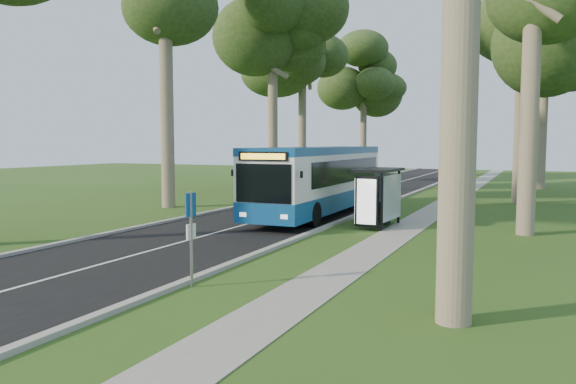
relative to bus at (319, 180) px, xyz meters
name	(u,v)px	position (x,y,z in m)	size (l,w,h in m)	color
ground	(281,246)	(1.78, -8.18, -1.71)	(120.00, 120.00, 0.00)	#2E4F18
road	(301,209)	(-1.72, 1.82, -1.70)	(7.00, 100.00, 0.02)	black
kerb_east	(365,212)	(1.78, 1.82, -1.65)	(0.25, 100.00, 0.12)	#9E9B93
kerb_west	(243,205)	(-5.22, 1.82, -1.65)	(0.25, 100.00, 0.12)	#9E9B93
centre_line	(301,209)	(-1.72, 1.82, -1.69)	(0.12, 100.00, 0.01)	white
footpath	(426,216)	(4.78, 1.82, -1.70)	(1.50, 100.00, 0.02)	gray
bus	(319,180)	(0.00, 0.00, 0.00)	(2.81, 12.50, 3.30)	white
bus_stop_sign	(191,227)	(2.07, -13.98, -0.24)	(0.11, 0.33, 2.34)	gray
bus_shelter	(378,186)	(3.65, -2.69, 0.00)	(1.68, 2.91, 2.43)	black
litter_bin	(385,213)	(3.65, -1.60, -1.24)	(0.54, 0.54, 0.94)	black
car_white	(326,176)	(-6.91, 19.53, -0.99)	(1.69, 4.21, 1.43)	silver
car_silver	(349,173)	(-6.52, 24.78, -0.97)	(1.57, 4.51, 1.49)	#A1A4A8
tree_west_c	(273,33)	(-7.22, 9.82, 9.24)	(5.20, 5.20, 14.78)	#7A6B56
tree_west_d	(302,48)	(-9.22, 19.82, 9.90)	(5.20, 5.20, 15.69)	#7A6B56
tree_west_e	(364,75)	(-6.72, 29.82, 8.55)	(5.20, 5.20, 13.84)	#7A6B56
tree_east_c	(524,13)	(8.58, 9.82, 9.10)	(5.20, 5.20, 14.59)	#7A6B56
tree_east_d	(546,54)	(9.78, 21.82, 8.49)	(5.20, 5.20, 13.75)	#7A6B56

